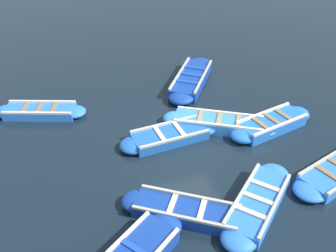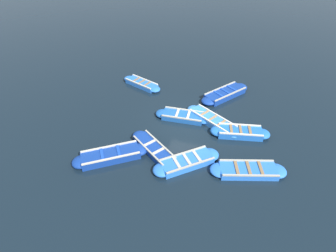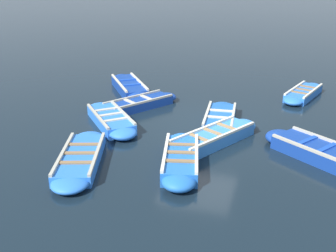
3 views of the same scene
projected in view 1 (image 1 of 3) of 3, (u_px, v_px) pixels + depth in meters
ground_plane at (188, 148)px, 12.09m from camera, size 120.00×120.00×0.00m
boat_end_of_row at (187, 212)px, 9.75m from camera, size 3.28×2.55×0.38m
boat_stern_in at (40, 111)px, 13.52m from camera, size 3.22×1.73×0.36m
boat_alongside at (258, 204)px, 9.95m from camera, size 3.13×2.92×0.41m
boat_centre at (170, 136)px, 12.36m from camera, size 3.33×1.16×0.37m
boat_tucked at (271, 124)px, 12.84m from camera, size 3.29×1.52×0.44m
boat_drifting at (191, 79)px, 15.34m from camera, size 3.00×3.68×0.44m
boat_bow_out at (219, 124)px, 12.86m from camera, size 3.62×2.54×0.42m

